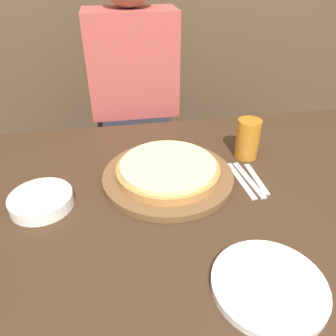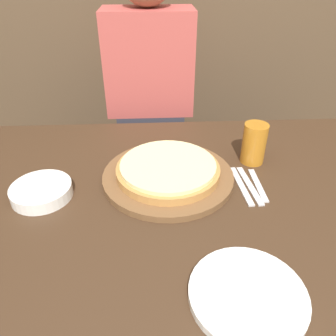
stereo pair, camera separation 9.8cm
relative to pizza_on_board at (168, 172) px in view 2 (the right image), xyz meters
name	(u,v)px [view 2 (the right image)]	position (x,y,z in m)	size (l,w,h in m)	color
dining_table	(189,278)	(0.07, -0.08, -0.39)	(1.54, 0.96, 0.74)	#3D2819
pizza_on_board	(168,172)	(0.00, 0.00, 0.00)	(0.40, 0.40, 0.06)	brown
beer_glass	(254,142)	(0.28, 0.09, 0.05)	(0.08, 0.08, 0.13)	#B7701E
dinner_plate	(247,295)	(0.14, -0.42, -0.02)	(0.24, 0.24, 0.02)	white
side_bowl	(42,191)	(-0.36, -0.07, -0.01)	(0.17, 0.17, 0.04)	white
fork	(241,186)	(0.21, -0.05, -0.02)	(0.03, 0.19, 0.00)	silver
dinner_knife	(250,185)	(0.24, -0.05, -0.02)	(0.04, 0.19, 0.00)	silver
spoon	(258,185)	(0.26, -0.05, -0.02)	(0.02, 0.16, 0.00)	silver
diner_person	(151,121)	(-0.05, 0.59, -0.10)	(0.37, 0.20, 1.34)	#33333D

